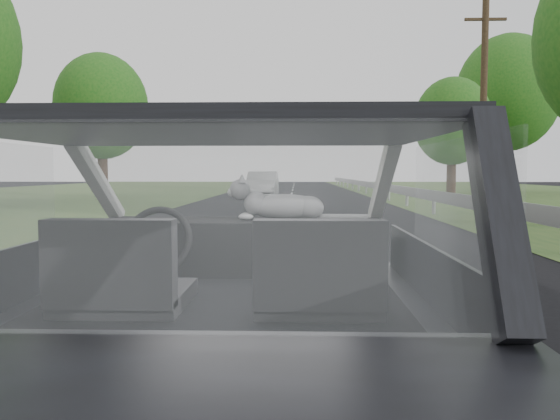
# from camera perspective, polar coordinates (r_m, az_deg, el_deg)

# --- Properties ---
(subject_car) EXTENTS (1.80, 4.00, 1.45)m
(subject_car) POSITION_cam_1_polar(r_m,az_deg,el_deg) (2.52, -5.48, -8.50)
(subject_car) COLOR black
(subject_car) RESTS_ON ground
(dashboard) EXTENTS (1.58, 0.45, 0.30)m
(dashboard) POSITION_cam_1_polar(r_m,az_deg,el_deg) (3.11, -4.03, -3.76)
(dashboard) COLOR black
(dashboard) RESTS_ON subject_car
(driver_seat) EXTENTS (0.50, 0.72, 0.42)m
(driver_seat) POSITION_cam_1_polar(r_m,az_deg,el_deg) (2.30, -16.44, -5.91)
(driver_seat) COLOR #242325
(driver_seat) RESTS_ON subject_car
(passenger_seat) EXTENTS (0.50, 0.72, 0.42)m
(passenger_seat) POSITION_cam_1_polar(r_m,az_deg,el_deg) (2.19, 4.04, -6.26)
(passenger_seat) COLOR #242325
(passenger_seat) RESTS_ON subject_car
(steering_wheel) EXTENTS (0.36, 0.36, 0.04)m
(steering_wheel) POSITION_cam_1_polar(r_m,az_deg,el_deg) (2.88, -12.60, -3.06)
(steering_wheel) COLOR black
(steering_wheel) RESTS_ON dashboard
(cat) EXTENTS (0.57, 0.19, 0.25)m
(cat) POSITION_cam_1_polar(r_m,az_deg,el_deg) (3.07, 0.54, 0.51)
(cat) COLOR #9A9A9B
(cat) RESTS_ON dashboard
(guardrail) EXTENTS (0.05, 90.00, 0.32)m
(guardrail) POSITION_cam_1_polar(r_m,az_deg,el_deg) (13.08, 19.53, 0.73)
(guardrail) COLOR #A4A4A4
(guardrail) RESTS_ON ground
(other_car) EXTENTS (1.63, 4.00, 1.31)m
(other_car) POSITION_cam_1_polar(r_m,az_deg,el_deg) (26.31, -1.85, 2.63)
(other_car) COLOR #B2B2B2
(other_car) RESTS_ON ground
(highway_sign) EXTENTS (0.42, 1.10, 2.78)m
(highway_sign) POSITION_cam_1_polar(r_m,az_deg,el_deg) (21.04, 20.64, 4.05)
(highway_sign) COLOR #104117
(highway_sign) RESTS_ON ground
(utility_pole) EXTENTS (0.27, 0.27, 7.71)m
(utility_pole) POSITION_cam_1_polar(r_m,az_deg,el_deg) (22.20, 20.48, 10.42)
(utility_pole) COLOR brown
(utility_pole) RESTS_ON ground
(tree_2) EXTENTS (5.14, 5.14, 6.06)m
(tree_2) POSITION_cam_1_polar(r_m,az_deg,el_deg) (30.25, 17.53, 7.13)
(tree_2) COLOR #195316
(tree_2) RESTS_ON ground
(tree_3) EXTENTS (8.31, 8.31, 9.50)m
(tree_3) POSITION_cam_1_polar(r_m,az_deg,el_deg) (37.17, 22.67, 9.04)
(tree_3) COLOR #195316
(tree_3) RESTS_ON ground
(tree_6) EXTENTS (5.87, 5.87, 7.16)m
(tree_6) POSITION_cam_1_polar(r_m,az_deg,el_deg) (29.91, -18.12, 8.21)
(tree_6) COLOR #195316
(tree_6) RESTS_ON ground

